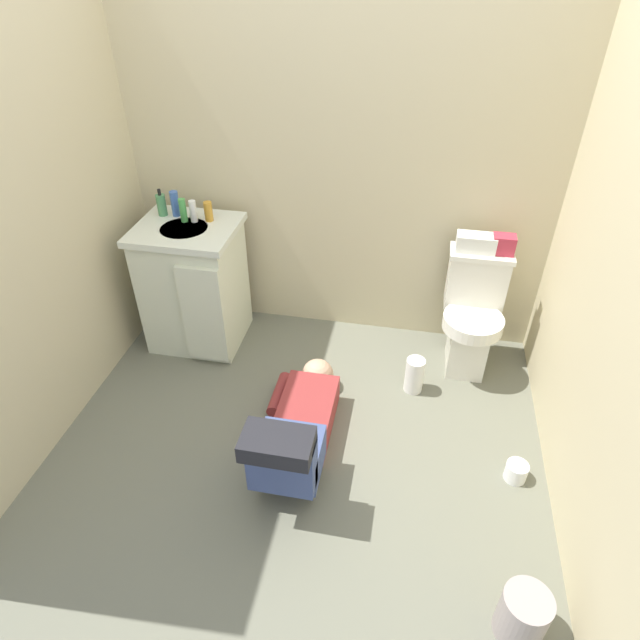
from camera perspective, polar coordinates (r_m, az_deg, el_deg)
ground_plane at (r=3.03m, az=-2.12°, el=-12.66°), size 3.06×3.19×0.04m
wall_back at (r=3.28m, az=1.99°, el=17.42°), size 2.72×0.08×2.40m
wall_left at (r=2.85m, az=-30.03°, el=9.49°), size 0.08×2.19×2.40m
wall_right at (r=2.35m, az=30.39°, el=4.13°), size 0.08×2.19×2.40m
toilet at (r=3.37m, az=15.73°, el=0.55°), size 0.36×0.46×0.75m
vanity_cabinet at (r=3.52m, az=-13.08°, el=3.68°), size 0.60×0.53×0.82m
faucet at (r=3.42m, az=-13.26°, el=11.36°), size 0.02×0.02×0.10m
person_plumber at (r=2.82m, az=-2.44°, el=-11.39°), size 0.39×1.06×0.52m
tissue_box at (r=3.22m, az=16.13°, el=7.83°), size 0.22×0.11×0.10m
toiletry_bag at (r=3.24m, az=18.79°, el=7.55°), size 0.12×0.09×0.11m
soap_dispenser at (r=3.48m, az=-16.37°, el=11.59°), size 0.06×0.06×0.17m
bottle_blue at (r=3.45m, az=-15.03°, el=11.77°), size 0.05×0.05×0.15m
bottle_green at (r=3.36m, az=-14.24°, el=11.15°), size 0.04×0.04×0.14m
bottle_white at (r=3.35m, az=-13.23°, el=11.10°), size 0.04×0.04×0.13m
bottle_amber at (r=3.34m, az=-11.69°, el=11.15°), size 0.05×0.05×0.12m
trash_can at (r=2.49m, az=20.58°, el=-27.12°), size 0.19×0.19×0.24m
paper_towel_roll at (r=3.25m, az=9.92°, el=-5.73°), size 0.11×0.11×0.23m
toilet_paper_roll at (r=2.97m, az=19.97°, el=-14.78°), size 0.11×0.11×0.10m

